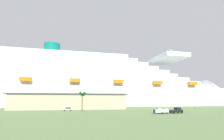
# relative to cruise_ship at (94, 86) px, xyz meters

# --- Properties ---
(ground_plane) EXTENTS (600.00, 600.00, 0.00)m
(ground_plane) POSITION_rel_cruise_ship_xyz_m (4.78, -44.64, -17.33)
(ground_plane) COLOR #567042
(cruise_ship) EXTENTS (293.21, 46.90, 64.16)m
(cruise_ship) POSITION_rel_cruise_ship_xyz_m (0.00, 0.00, 0.00)
(cruise_ship) COLOR white
(cruise_ship) RESTS_ON ground_plane
(terminal_building) EXTENTS (64.50, 28.30, 8.63)m
(terminal_building) POSITION_rel_cruise_ship_xyz_m (-22.07, -48.83, -12.99)
(terminal_building) COLOR #B7A88C
(terminal_building) RESTS_ON ground_plane
(pickup_truck) EXTENTS (5.81, 2.84, 2.20)m
(pickup_truck) POSITION_rel_cruise_ship_xyz_m (15.77, -95.30, -16.28)
(pickup_truck) COLOR black
(pickup_truck) RESTS_ON ground_plane
(small_boat_on_trailer) EXTENTS (7.84, 2.87, 2.15)m
(small_boat_on_trailer) POSITION_rel_cruise_ship_xyz_m (9.34, -96.12, -16.36)
(small_boat_on_trailer) COLOR #595960
(small_boat_on_trailer) RESTS_ON ground_plane
(palm_tree) EXTENTS (3.38, 3.34, 8.80)m
(palm_tree) POSITION_rel_cruise_ship_xyz_m (-17.97, -74.95, -10.33)
(palm_tree) COLOR brown
(palm_tree) RESTS_ON ground_plane
(street_lamp) EXTENTS (0.56, 0.56, 9.36)m
(street_lamp) POSITION_rel_cruise_ship_xyz_m (43.65, -72.23, -11.36)
(street_lamp) COLOR slate
(street_lamp) RESTS_ON ground_plane
(parked_car_silver_sedan) EXTENTS (4.34, 2.22, 1.58)m
(parked_car_silver_sedan) POSITION_rel_cruise_ship_xyz_m (-23.89, -68.17, -16.49)
(parked_car_silver_sedan) COLOR silver
(parked_car_silver_sedan) RESTS_ON ground_plane
(parked_car_yellow_taxi) EXTENTS (4.52, 2.11, 1.58)m
(parked_car_yellow_taxi) POSITION_rel_cruise_ship_xyz_m (-45.37, -54.55, -16.49)
(parked_car_yellow_taxi) COLOR yellow
(parked_car_yellow_taxi) RESTS_ON ground_plane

